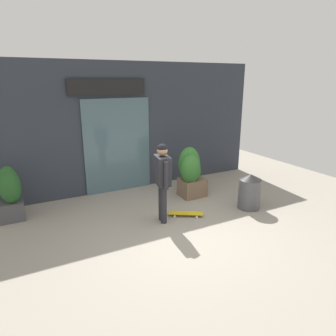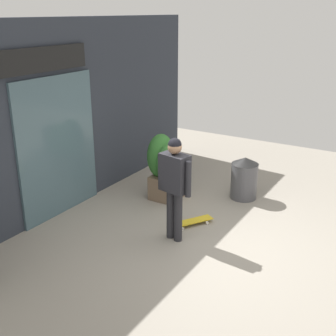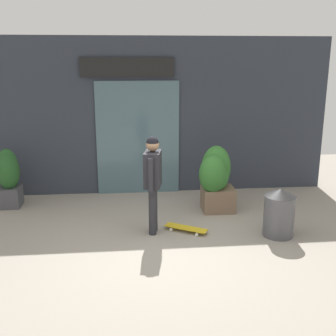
{
  "view_description": "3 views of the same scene",
  "coord_description": "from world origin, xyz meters",
  "views": [
    {
      "loc": [
        -2.72,
        -4.7,
        2.93
      ],
      "look_at": [
        0.23,
        0.87,
        1.07
      ],
      "focal_mm": 32.45,
      "sensor_mm": 36.0,
      "label": 1
    },
    {
      "loc": [
        -5.35,
        -2.52,
        3.47
      ],
      "look_at": [
        0.23,
        0.87,
        1.07
      ],
      "focal_mm": 46.11,
      "sensor_mm": 36.0,
      "label": 2
    },
    {
      "loc": [
        -0.46,
        -6.1,
        2.94
      ],
      "look_at": [
        0.23,
        0.87,
        1.07
      ],
      "focal_mm": 44.61,
      "sensor_mm": 36.0,
      "label": 3
    }
  ],
  "objects": [
    {
      "name": "trash_bin",
      "position": [
        2.05,
        0.25,
        0.42
      ],
      "size": [
        0.52,
        0.52,
        0.83
      ],
      "color": "#4C4C51",
      "rests_on": "ground_plane"
    },
    {
      "name": "ground_plane",
      "position": [
        0.0,
        0.0,
        0.0
      ],
      "size": [
        12.0,
        12.0,
        0.0
      ],
      "primitive_type": "plane",
      "color": "gray"
    },
    {
      "name": "planter_box_right",
      "position": [
        1.23,
        1.54,
        0.67
      ],
      "size": [
        0.71,
        0.74,
        1.28
      ],
      "color": "brown",
      "rests_on": "ground_plane"
    },
    {
      "name": "skateboard",
      "position": [
        0.52,
        0.56,
        0.06
      ],
      "size": [
        0.74,
        0.56,
        0.08
      ],
      "rotation": [
        0.0,
        0.0,
        -0.55
      ],
      "color": "gold",
      "rests_on": "ground_plane"
    },
    {
      "name": "building_facade",
      "position": [
        -0.01,
        2.97,
        1.67
      ],
      "size": [
        7.92,
        0.31,
        3.37
      ],
      "color": "#2D333D",
      "rests_on": "ground_plane"
    },
    {
      "name": "skateboarder",
      "position": [
        -0.05,
        0.58,
        1.04
      ],
      "size": [
        0.34,
        0.62,
        1.69
      ],
      "rotation": [
        0.0,
        0.0,
        -0.19
      ],
      "color": "#28282D",
      "rests_on": "ground_plane"
    }
  ]
}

